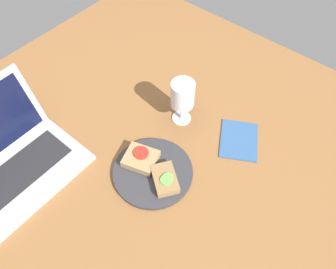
% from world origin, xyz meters
% --- Properties ---
extents(wooden_table, '(1.40, 1.40, 0.03)m').
position_xyz_m(wooden_table, '(0.00, 0.00, 0.01)').
color(wooden_table, brown).
rests_on(wooden_table, ground).
extents(plate, '(0.23, 0.23, 0.01)m').
position_xyz_m(plate, '(-0.04, -0.05, 0.04)').
color(plate, '#333338').
rests_on(plate, wooden_table).
extents(sandwich_with_tomato, '(0.10, 0.11, 0.03)m').
position_xyz_m(sandwich_with_tomato, '(-0.04, -0.01, 0.06)').
color(sandwich_with_tomato, '#A88456').
rests_on(sandwich_with_tomato, plate).
extents(sandwich_with_cucumber, '(0.10, 0.11, 0.03)m').
position_xyz_m(sandwich_with_cucumber, '(-0.04, -0.10, 0.06)').
color(sandwich_with_cucumber, '#937047').
rests_on(sandwich_with_cucumber, plate).
extents(wine_glass, '(0.07, 0.07, 0.16)m').
position_xyz_m(wine_glass, '(0.17, 0.01, 0.13)').
color(wine_glass, white).
rests_on(wine_glass, wooden_table).
extents(laptop, '(0.35, 0.27, 0.22)m').
position_xyz_m(laptop, '(-0.28, 0.26, 0.08)').
color(laptop, '#ADAFB5').
rests_on(laptop, wooden_table).
extents(napkin, '(0.18, 0.17, 0.00)m').
position_xyz_m(napkin, '(0.21, -0.18, 0.03)').
color(napkin, '#33598C').
rests_on(napkin, wooden_table).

